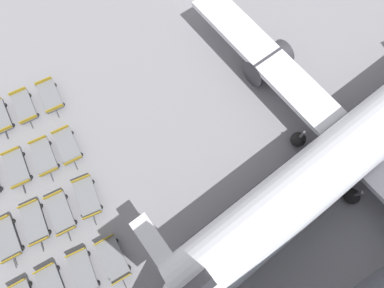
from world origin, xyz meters
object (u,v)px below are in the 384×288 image
baggage_dolly_row_mid_b_col_d (83,273)px  baggage_dolly_row_far_col_a (50,96)px  baggage_dolly_row_near_col_c (7,239)px  baggage_dolly_row_mid_b_col_c (61,213)px  baggage_dolly_row_mid_b_col_b (44,157)px  baggage_dolly_row_far_col_d (113,259)px  baggage_dolly_row_mid_a_col_b (17,168)px  baggage_dolly_row_far_col_b (68,146)px  baggage_dolly_row_mid_a_col_c (35,223)px  airplane (366,134)px  baggage_dolly_row_mid_b_col_a (24,107)px  baggage_dolly_row_far_col_c (87,197)px

baggage_dolly_row_mid_b_col_d → baggage_dolly_row_far_col_a: same height
baggage_dolly_row_near_col_c → baggage_dolly_row_mid_b_col_c: 4.11m
baggage_dolly_row_mid_b_col_b → baggage_dolly_row_far_col_d: size_ratio=1.01×
baggage_dolly_row_mid_a_col_b → baggage_dolly_row_far_col_a: same height
baggage_dolly_row_mid_b_col_c → baggage_dolly_row_far_col_b: 5.36m
baggage_dolly_row_far_col_a → baggage_dolly_row_mid_a_col_c: bearing=-26.9°
airplane → baggage_dolly_row_far_col_b: bearing=-119.7°
airplane → baggage_dolly_row_mid_b_col_a: (-16.51, -21.77, -2.46)m
baggage_dolly_row_far_col_b → baggage_dolly_row_far_col_d: bearing=-2.2°
baggage_dolly_row_mid_b_col_c → baggage_dolly_row_far_col_c: bearing=92.8°
baggage_dolly_row_near_col_c → baggage_dolly_row_far_col_d: 8.04m
baggage_dolly_row_mid_a_col_b → baggage_dolly_row_mid_b_col_b: 2.23m
baggage_dolly_row_mid_a_col_c → baggage_dolly_row_far_col_c: same height
baggage_dolly_row_mid_a_col_c → baggage_dolly_row_mid_b_col_b: bearing=151.8°
baggage_dolly_row_mid_a_col_c → baggage_dolly_row_near_col_c: bearing=-87.7°
baggage_dolly_row_near_col_c → baggage_dolly_row_mid_a_col_b: (-4.79, 2.38, 0.00)m
baggage_dolly_row_far_col_b → baggage_dolly_row_mid_a_col_c: bearing=-44.6°
baggage_dolly_row_mid_a_col_b → baggage_dolly_row_far_col_c: size_ratio=0.99×
baggage_dolly_row_mid_a_col_b → baggage_dolly_row_mid_b_col_a: bearing=154.9°
baggage_dolly_row_near_col_c → baggage_dolly_row_far_col_b: size_ratio=1.00×
baggage_dolly_row_mid_b_col_d → baggage_dolly_row_far_col_c: size_ratio=1.00×
baggage_dolly_row_mid_b_col_a → baggage_dolly_row_mid_b_col_b: 5.09m
airplane → baggage_dolly_row_mid_b_col_c: airplane is taller
baggage_dolly_row_far_col_a → baggage_dolly_row_mid_b_col_d: bearing=-11.8°
baggage_dolly_row_mid_b_col_a → baggage_dolly_row_mid_b_col_d: 14.65m
baggage_dolly_row_far_col_c → baggage_dolly_row_mid_b_col_c: bearing=-87.2°
baggage_dolly_row_near_col_c → baggage_dolly_row_mid_b_col_b: size_ratio=1.00×
baggage_dolly_row_mid_b_col_d → baggage_dolly_row_near_col_c: bearing=-141.2°
baggage_dolly_row_near_col_c → baggage_dolly_row_far_col_c: bearing=89.0°
airplane → baggage_dolly_row_far_col_c: (-6.69, -20.14, -2.46)m
baggage_dolly_row_mid_a_col_c → baggage_dolly_row_mid_b_col_b: size_ratio=1.00×
baggage_dolly_row_far_col_d → baggage_dolly_row_mid_b_col_a: bearing=-174.2°
baggage_dolly_row_near_col_c → baggage_dolly_row_mid_a_col_b: size_ratio=1.00×
baggage_dolly_row_near_col_c → baggage_dolly_row_mid_a_col_c: same height
baggage_dolly_row_mid_b_col_c → baggage_dolly_row_mid_b_col_a: bearing=176.7°
baggage_dolly_row_far_col_b → airplane: bearing=60.3°
baggage_dolly_row_mid_b_col_a → baggage_dolly_row_far_col_a: same height
baggage_dolly_row_mid_b_col_d → baggage_dolly_row_far_col_a: bearing=168.2°
airplane → baggage_dolly_row_mid_b_col_d: size_ratio=10.38×
baggage_dolly_row_mid_b_col_a → baggage_dolly_row_mid_b_col_c: same height
baggage_dolly_row_near_col_c → baggage_dolly_row_mid_b_col_a: 10.79m
baggage_dolly_row_far_col_a → baggage_dolly_row_far_col_c: size_ratio=0.99×
baggage_dolly_row_mid_b_col_a → baggage_dolly_row_far_col_d: bearing=5.8°
baggage_dolly_row_far_col_c → baggage_dolly_row_far_col_d: 5.02m
baggage_dolly_row_mid_b_col_a → baggage_dolly_row_far_col_d: size_ratio=1.00×
baggage_dolly_row_mid_a_col_c → baggage_dolly_row_far_col_c: (0.19, 4.15, 0.00)m
baggage_dolly_row_mid_a_col_c → baggage_dolly_row_far_col_a: (-9.49, 4.81, 0.00)m
baggage_dolly_row_mid_b_col_c → baggage_dolly_row_far_col_c: 2.22m
baggage_dolly_row_mid_b_col_c → baggage_dolly_row_mid_a_col_c: bearing=-98.9°
baggage_dolly_row_mid_b_col_b → baggage_dolly_row_mid_b_col_d: 9.56m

